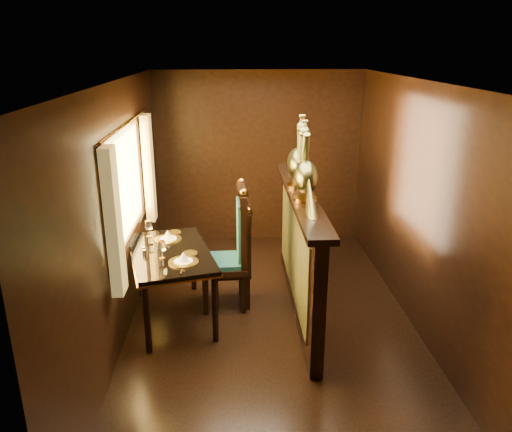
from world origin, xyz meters
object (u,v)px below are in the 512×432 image
object	(u,v)px
peacock_left	(306,163)
peacock_right	(299,150)
dining_table	(170,257)
chair_left	(235,243)
chair_right	(241,252)

from	to	relation	value
peacock_left	peacock_right	bearing A→B (deg)	90.00
dining_table	chair_left	bearing A→B (deg)	6.62
chair_right	dining_table	bearing A→B (deg)	-160.16
chair_right	peacock_right	distance (m)	1.30
chair_right	peacock_left	xyz separation A→B (m)	(0.63, -0.48, 1.12)
chair_right	peacock_right	world-z (taller)	peacock_right
dining_table	peacock_left	world-z (taller)	peacock_left
dining_table	chair_right	size ratio (longest dim) A/B	1.23
peacock_left	chair_right	bearing A→B (deg)	142.85
chair_right	peacock_left	bearing A→B (deg)	-39.87
dining_table	peacock_left	distance (m)	1.73
chair_left	peacock_left	size ratio (longest dim) A/B	1.85
chair_left	peacock_right	distance (m)	1.24
dining_table	peacock_right	xyz separation A→B (m)	(1.38, 0.39, 1.05)
chair_right	peacock_right	size ratio (longest dim) A/B	1.50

